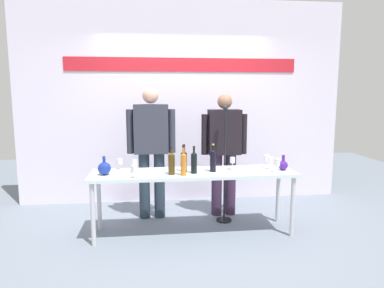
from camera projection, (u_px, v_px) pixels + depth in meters
ground_plane at (193, 232)px, 4.18m from camera, size 10.00×10.00×0.00m
back_wall at (183, 102)px, 5.29m from camera, size 4.86×0.11×3.00m
display_table at (194, 177)px, 4.08m from camera, size 2.36×0.56×0.74m
decanter_blue_left at (104, 168)px, 3.90m from camera, size 0.15×0.15×0.21m
decanter_blue_right at (283, 165)px, 4.14m from camera, size 0.11×0.11×0.18m
presenter_left at (151, 144)px, 4.55m from camera, size 0.63×0.22×1.72m
presenter_right at (224, 147)px, 4.67m from camera, size 0.61×0.22×1.63m
wine_bottle_0 at (171, 163)px, 3.90m from camera, size 0.07×0.07×0.32m
wine_bottle_1 at (194, 162)px, 3.97m from camera, size 0.07×0.07×0.31m
wine_bottle_2 at (184, 163)px, 3.86m from camera, size 0.06×0.06×0.33m
wine_bottle_3 at (213, 160)px, 4.05m from camera, size 0.07×0.07×0.33m
wine_bottle_4 at (184, 160)px, 4.05m from camera, size 0.07×0.07×0.32m
wine_glass_left_0 at (120, 162)px, 4.16m from camera, size 0.06×0.06×0.13m
wine_glass_left_1 at (134, 163)px, 3.98m from camera, size 0.06×0.06×0.15m
wine_glass_left_2 at (134, 169)px, 3.75m from camera, size 0.06×0.06×0.14m
wine_glass_right_0 at (267, 158)px, 4.28m from camera, size 0.06×0.06×0.15m
wine_glass_right_1 at (232, 160)px, 4.15m from camera, size 0.06×0.06×0.15m
wine_glass_right_2 at (277, 163)px, 4.00m from camera, size 0.07×0.07×0.16m
wine_glass_right_3 at (271, 161)px, 4.17m from camera, size 0.06×0.06×0.15m
microphone_stand at (224, 183)px, 4.48m from camera, size 0.20×0.20×1.50m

